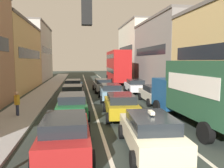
% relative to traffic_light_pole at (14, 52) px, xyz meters
% --- Properties ---
extents(sidewalk_left, '(2.60, 64.00, 0.14)m').
position_rel_traffic_light_pole_xyz_m(sidewalk_left, '(-2.25, 20.18, -3.75)').
color(sidewalk_left, '#A1A1A1').
rests_on(sidewalk_left, ground).
extents(lane_stripe_left, '(0.16, 60.00, 0.01)m').
position_rel_traffic_light_pole_xyz_m(lane_stripe_left, '(2.75, 20.18, -3.81)').
color(lane_stripe_left, silver).
rests_on(lane_stripe_left, ground).
extents(lane_stripe_right, '(0.16, 60.00, 0.01)m').
position_rel_traffic_light_pole_xyz_m(lane_stripe_right, '(6.15, 20.18, -3.81)').
color(lane_stripe_right, silver).
rests_on(lane_stripe_right, ground).
extents(building_row_left, '(7.20, 43.90, 10.17)m').
position_rel_traffic_light_pole_xyz_m(building_row_left, '(-7.55, 22.76, 0.81)').
color(building_row_left, '#9E7556').
rests_on(building_row_left, ground).
extents(building_row_right, '(7.20, 43.90, 10.87)m').
position_rel_traffic_light_pole_xyz_m(building_row_right, '(14.35, 23.74, 0.91)').
color(building_row_right, beige).
rests_on(building_row_right, ground).
extents(traffic_light_pole, '(3.58, 0.38, 5.50)m').
position_rel_traffic_light_pole_xyz_m(traffic_light_pole, '(0.00, 0.00, 0.00)').
color(traffic_light_pole, '#2D2D33').
rests_on(traffic_light_pole, ground).
extents(removalist_box_truck, '(2.95, 7.79, 3.58)m').
position_rel_traffic_light_pole_xyz_m(removalist_box_truck, '(8.15, 4.75, -1.84)').
color(removalist_box_truck, navy).
rests_on(removalist_box_truck, ground).
extents(taxi_centre_lane_front, '(2.25, 4.39, 1.66)m').
position_rel_traffic_light_pole_xyz_m(taxi_centre_lane_front, '(4.40, 1.98, -3.02)').
color(taxi_centre_lane_front, beige).
rests_on(taxi_centre_lane_front, ground).
extents(sedan_left_lane_front, '(2.07, 4.30, 1.49)m').
position_rel_traffic_light_pole_xyz_m(sedan_left_lane_front, '(1.12, 2.30, -3.02)').
color(sedan_left_lane_front, '#A51E1E').
rests_on(sedan_left_lane_front, ground).
extents(sedan_centre_lane_second, '(2.26, 4.40, 1.49)m').
position_rel_traffic_light_pole_xyz_m(sedan_centre_lane_second, '(4.27, 7.35, -3.02)').
color(sedan_centre_lane_second, '#B29319').
rests_on(sedan_centre_lane_second, ground).
extents(wagon_left_lane_second, '(2.10, 4.32, 1.49)m').
position_rel_traffic_light_pole_xyz_m(wagon_left_lane_second, '(1.23, 7.91, -3.02)').
color(wagon_left_lane_second, '#19592D').
rests_on(wagon_left_lane_second, ground).
extents(hatchback_centre_lane_third, '(2.19, 4.37, 1.49)m').
position_rel_traffic_light_pole_xyz_m(hatchback_centre_lane_third, '(4.50, 13.35, -3.02)').
color(hatchback_centre_lane_third, '#759EB7').
rests_on(hatchback_centre_lane_third, ground).
extents(sedan_left_lane_third, '(2.10, 4.32, 1.49)m').
position_rel_traffic_light_pole_xyz_m(sedan_left_lane_third, '(1.14, 12.88, -3.02)').
color(sedan_left_lane_third, black).
rests_on(sedan_left_lane_third, ground).
extents(coupe_centre_lane_fourth, '(2.13, 4.33, 1.49)m').
position_rel_traffic_light_pole_xyz_m(coupe_centre_lane_fourth, '(4.37, 18.84, -3.02)').
color(coupe_centre_lane_fourth, gray).
rests_on(coupe_centre_lane_fourth, ground).
extents(sedan_left_lane_fourth, '(2.27, 4.40, 1.49)m').
position_rel_traffic_light_pole_xyz_m(sedan_left_lane_fourth, '(1.07, 18.49, -3.02)').
color(sedan_left_lane_fourth, '#194C8C').
rests_on(sedan_left_lane_fourth, ground).
extents(sedan_right_lane_behind_truck, '(2.23, 4.38, 1.49)m').
position_rel_traffic_light_pole_xyz_m(sedan_right_lane_behind_truck, '(8.01, 11.49, -3.02)').
color(sedan_right_lane_behind_truck, beige).
rests_on(sedan_right_lane_behind_truck, ground).
extents(wagon_right_lane_far, '(2.24, 4.39, 1.49)m').
position_rel_traffic_light_pole_xyz_m(wagon_right_lane_far, '(7.87, 17.54, -3.02)').
color(wagon_right_lane_far, silver).
rests_on(wagon_right_lane_far, ground).
extents(bus_mid_queue_primary, '(3.06, 10.58, 5.06)m').
position_rel_traffic_light_pole_xyz_m(bus_mid_queue_primary, '(7.83, 28.53, -0.99)').
color(bus_mid_queue_primary, '#B21919').
rests_on(bus_mid_queue_primary, ground).
extents(pedestrian_near_kerb, '(0.34, 0.50, 1.66)m').
position_rel_traffic_light_pole_xyz_m(pedestrian_near_kerb, '(-2.20, 8.24, -2.87)').
color(pedestrian_near_kerb, '#262D47').
rests_on(pedestrian_near_kerb, ground).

